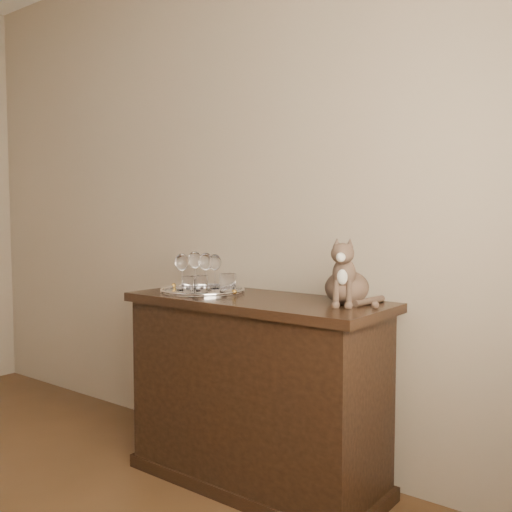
{
  "coord_description": "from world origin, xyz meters",
  "views": [
    {
      "loc": [
        2.13,
        -0.06,
        1.21
      ],
      "look_at": [
        0.59,
        1.95,
        1.03
      ],
      "focal_mm": 40.0,
      "sensor_mm": 36.0,
      "label": 1
    }
  ],
  "objects_px": {
    "tumbler_b": "(190,285)",
    "wine_glass_b": "(215,271)",
    "wine_glass_a": "(195,269)",
    "tray": "(203,292)",
    "cat": "(347,271)",
    "wine_glass_c": "(182,272)",
    "tumbler_a": "(200,284)",
    "sideboard": "(256,391)",
    "wine_glass_d": "(206,271)",
    "tumbler_c": "(228,283)"
  },
  "relations": [
    {
      "from": "tray",
      "to": "cat",
      "type": "bearing_deg",
      "value": 7.29
    },
    {
      "from": "wine_glass_c",
      "to": "tumbler_b",
      "type": "distance_m",
      "value": 0.13
    },
    {
      "from": "wine_glass_a",
      "to": "tumbler_b",
      "type": "distance_m",
      "value": 0.22
    },
    {
      "from": "tumbler_a",
      "to": "cat",
      "type": "relative_size",
      "value": 0.29
    },
    {
      "from": "tumbler_b",
      "to": "tumbler_c",
      "type": "xyz_separation_m",
      "value": [
        0.11,
        0.14,
        0.0
      ]
    },
    {
      "from": "wine_glass_a",
      "to": "wine_glass_c",
      "type": "relative_size",
      "value": 1.02
    },
    {
      "from": "cat",
      "to": "wine_glass_b",
      "type": "bearing_deg",
      "value": 160.52
    },
    {
      "from": "wine_glass_c",
      "to": "wine_glass_b",
      "type": "bearing_deg",
      "value": 62.0
    },
    {
      "from": "tumbler_a",
      "to": "wine_glass_c",
      "type": "bearing_deg",
      "value": 168.35
    },
    {
      "from": "wine_glass_c",
      "to": "tumbler_a",
      "type": "relative_size",
      "value": 2.16
    },
    {
      "from": "sideboard",
      "to": "tumbler_b",
      "type": "xyz_separation_m",
      "value": [
        -0.29,
        -0.12,
        0.47
      ]
    },
    {
      "from": "sideboard",
      "to": "tumbler_c",
      "type": "xyz_separation_m",
      "value": [
        -0.18,
        0.02,
        0.48
      ]
    },
    {
      "from": "wine_glass_c",
      "to": "cat",
      "type": "distance_m",
      "value": 0.83
    },
    {
      "from": "wine_glass_b",
      "to": "wine_glass_d",
      "type": "height_order",
      "value": "wine_glass_d"
    },
    {
      "from": "tray",
      "to": "wine_glass_d",
      "type": "xyz_separation_m",
      "value": [
        -0.01,
        0.03,
        0.09
      ]
    },
    {
      "from": "tray",
      "to": "wine_glass_c",
      "type": "xyz_separation_m",
      "value": [
        -0.09,
        -0.04,
        0.09
      ]
    },
    {
      "from": "wine_glass_a",
      "to": "wine_glass_d",
      "type": "relative_size",
      "value": 1.0
    },
    {
      "from": "wine_glass_a",
      "to": "tumbler_a",
      "type": "xyz_separation_m",
      "value": [
        0.17,
        -0.14,
        -0.05
      ]
    },
    {
      "from": "wine_glass_b",
      "to": "tumbler_a",
      "type": "relative_size",
      "value": 2.06
    },
    {
      "from": "wine_glass_a",
      "to": "wine_glass_c",
      "type": "distance_m",
      "value": 0.11
    },
    {
      "from": "wine_glass_b",
      "to": "tumbler_c",
      "type": "bearing_deg",
      "value": -25.53
    },
    {
      "from": "tray",
      "to": "tumbler_b",
      "type": "bearing_deg",
      "value": -80.99
    },
    {
      "from": "tumbler_a",
      "to": "tumbler_b",
      "type": "xyz_separation_m",
      "value": [
        -0.04,
        -0.03,
        -0.0
      ]
    },
    {
      "from": "wine_glass_a",
      "to": "wine_glass_b",
      "type": "bearing_deg",
      "value": 20.34
    },
    {
      "from": "wine_glass_a",
      "to": "wine_glass_c",
      "type": "bearing_deg",
      "value": -79.52
    },
    {
      "from": "wine_glass_a",
      "to": "wine_glass_d",
      "type": "distance_m",
      "value": 0.12
    },
    {
      "from": "sideboard",
      "to": "wine_glass_d",
      "type": "bearing_deg",
      "value": 178.26
    },
    {
      "from": "sideboard",
      "to": "tumbler_b",
      "type": "height_order",
      "value": "tumbler_b"
    },
    {
      "from": "tray",
      "to": "wine_glass_b",
      "type": "distance_m",
      "value": 0.14
    },
    {
      "from": "tumbler_c",
      "to": "tumbler_b",
      "type": "bearing_deg",
      "value": -127.56
    },
    {
      "from": "wine_glass_d",
      "to": "cat",
      "type": "relative_size",
      "value": 0.65
    },
    {
      "from": "wine_glass_b",
      "to": "tumbler_b",
      "type": "distance_m",
      "value": 0.22
    },
    {
      "from": "tray",
      "to": "cat",
      "type": "distance_m",
      "value": 0.74
    },
    {
      "from": "tray",
      "to": "wine_glass_c",
      "type": "bearing_deg",
      "value": -154.72
    },
    {
      "from": "sideboard",
      "to": "tumbler_a",
      "type": "bearing_deg",
      "value": -159.91
    },
    {
      "from": "tumbler_a",
      "to": "tumbler_c",
      "type": "bearing_deg",
      "value": 57.17
    },
    {
      "from": "wine_glass_d",
      "to": "tumbler_a",
      "type": "relative_size",
      "value": 2.21
    },
    {
      "from": "wine_glass_c",
      "to": "tumbler_a",
      "type": "height_order",
      "value": "wine_glass_c"
    },
    {
      "from": "wine_glass_c",
      "to": "sideboard",
      "type": "bearing_deg",
      "value": 8.86
    },
    {
      "from": "tumbler_c",
      "to": "cat",
      "type": "bearing_deg",
      "value": 5.31
    },
    {
      "from": "wine_glass_a",
      "to": "cat",
      "type": "xyz_separation_m",
      "value": [
        0.83,
        0.02,
        0.04
      ]
    },
    {
      "from": "tumbler_b",
      "to": "wine_glass_b",
      "type": "bearing_deg",
      "value": 98.54
    },
    {
      "from": "wine_glass_c",
      "to": "wine_glass_d",
      "type": "distance_m",
      "value": 0.11
    },
    {
      "from": "cat",
      "to": "tumbler_c",
      "type": "bearing_deg",
      "value": 166.75
    },
    {
      "from": "wine_glass_a",
      "to": "tumbler_c",
      "type": "distance_m",
      "value": 0.25
    },
    {
      "from": "sideboard",
      "to": "tumbler_a",
      "type": "distance_m",
      "value": 0.55
    },
    {
      "from": "wine_glass_a",
      "to": "tumbler_a",
      "type": "distance_m",
      "value": 0.23
    },
    {
      "from": "wine_glass_a",
      "to": "tumbler_a",
      "type": "relative_size",
      "value": 2.21
    },
    {
      "from": "wine_glass_a",
      "to": "tray",
      "type": "bearing_deg",
      "value": -30.49
    },
    {
      "from": "sideboard",
      "to": "wine_glass_b",
      "type": "bearing_deg",
      "value": 165.15
    }
  ]
}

